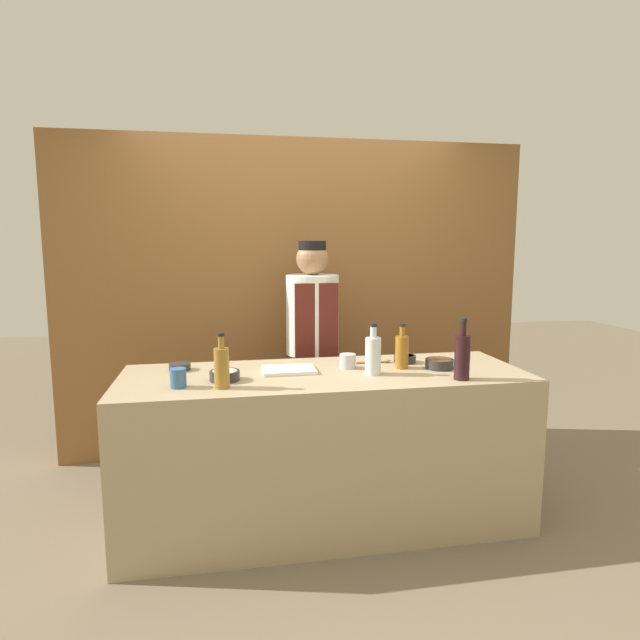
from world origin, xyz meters
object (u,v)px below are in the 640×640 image
object	(u,v)px
bottle_amber	(402,351)
bottle_vinegar	(222,367)
sauce_bowl_orange	(180,366)
sauce_bowl_brown	(439,363)
cutting_board	(289,370)
cup_blue	(178,378)
bottle_wine	(462,356)
chef_center	(312,348)
sauce_bowl_white	(225,375)
wooden_spoon	(377,361)
sauce_bowl_red	(405,358)
cup_steel	(348,361)
bottle_clear	(373,354)

from	to	relation	value
bottle_amber	bottle_vinegar	bearing A→B (deg)	-166.70
bottle_vinegar	bottle_amber	world-z (taller)	bottle_vinegar
sauce_bowl_orange	sauce_bowl_brown	bearing A→B (deg)	-8.90
sauce_bowl_orange	cutting_board	distance (m)	0.64
sauce_bowl_orange	cup_blue	xyz separation A→B (m)	(0.02, -0.38, 0.03)
bottle_wine	chef_center	distance (m)	1.23
sauce_bowl_white	sauce_bowl_orange	distance (m)	0.38
cutting_board	chef_center	world-z (taller)	chef_center
wooden_spoon	cup_blue	bearing A→B (deg)	-163.07
sauce_bowl_red	cup_steel	distance (m)	0.39
bottle_amber	chef_center	world-z (taller)	chef_center
sauce_bowl_orange	bottle_clear	bearing A→B (deg)	-15.43
sauce_bowl_brown	bottle_wine	size ratio (longest dim) A/B	0.49
sauce_bowl_white	bottle_clear	world-z (taller)	bottle_clear
sauce_bowl_brown	cup_blue	size ratio (longest dim) A/B	1.65
sauce_bowl_brown	cutting_board	distance (m)	0.89
bottle_clear	chef_center	xyz separation A→B (m)	(-0.20, 0.84, -0.12)
sauce_bowl_brown	bottle_amber	distance (m)	0.23
cutting_board	wooden_spoon	xyz separation A→B (m)	(0.56, 0.12, 0.00)
bottle_vinegar	chef_center	world-z (taller)	chef_center
bottle_clear	cup_steel	world-z (taller)	bottle_clear
sauce_bowl_red	chef_center	xyz separation A→B (m)	(-0.48, 0.59, -0.04)
bottle_amber	chef_center	distance (m)	0.85
bottle_clear	cup_steel	size ratio (longest dim) A/B	3.07
bottle_vinegar	wooden_spoon	world-z (taller)	bottle_vinegar
bottle_vinegar	cup_steel	xyz separation A→B (m)	(0.73, 0.30, -0.07)
sauce_bowl_brown	bottle_amber	size ratio (longest dim) A/B	0.62
bottle_vinegar	chef_center	distance (m)	1.17
sauce_bowl_brown	sauce_bowl_white	bearing A→B (deg)	-177.67
sauce_bowl_red	bottle_clear	size ratio (longest dim) A/B	0.47
wooden_spoon	bottle_vinegar	bearing A→B (deg)	-156.89
bottle_amber	cup_blue	size ratio (longest dim) A/B	2.66
sauce_bowl_orange	cup_steel	size ratio (longest dim) A/B	1.31
chef_center	cup_blue	bearing A→B (deg)	-132.51
wooden_spoon	bottle_amber	bearing A→B (deg)	-55.98
sauce_bowl_orange	wooden_spoon	bearing A→B (deg)	-1.57
sauce_bowl_white	bottle_wine	world-z (taller)	bottle_wine
bottle_clear	bottle_vinegar	world-z (taller)	bottle_clear
sauce_bowl_red	bottle_wine	world-z (taller)	bottle_wine
bottle_clear	cup_steel	distance (m)	0.21
bottle_amber	chef_center	xyz separation A→B (m)	(-0.41, 0.73, -0.11)
sauce_bowl_white	bottle_amber	world-z (taller)	bottle_amber
sauce_bowl_red	bottle_amber	size ratio (longest dim) A/B	0.51
sauce_bowl_white	bottle_wine	distance (m)	1.28
cutting_board	chef_center	distance (m)	0.74
chef_center	bottle_amber	bearing A→B (deg)	-60.82
sauce_bowl_brown	cup_steel	world-z (taller)	cup_steel
cup_steel	sauce_bowl_white	bearing A→B (deg)	-167.59
cutting_board	cup_steel	bearing A→B (deg)	3.65
bottle_vinegar	cup_steel	size ratio (longest dim) A/B	3.02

